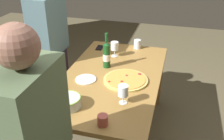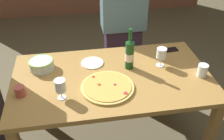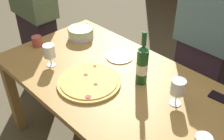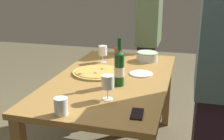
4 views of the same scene
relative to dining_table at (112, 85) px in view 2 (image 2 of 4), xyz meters
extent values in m
plane|color=brown|center=(0.00, 0.00, -0.66)|extent=(8.00, 8.00, 0.00)
cube|color=olive|center=(0.00, 0.00, 0.07)|extent=(1.60, 0.90, 0.04)
cube|color=olive|center=(0.74, -0.40, -0.30)|extent=(0.07, 0.07, 0.71)
cube|color=olive|center=(-0.74, 0.40, -0.30)|extent=(0.07, 0.07, 0.71)
cube|color=olive|center=(0.74, 0.40, -0.30)|extent=(0.07, 0.07, 0.71)
cylinder|color=#D4BA61|center=(-0.06, -0.15, 0.10)|extent=(0.41, 0.41, 0.02)
cylinder|color=gold|center=(-0.06, -0.15, 0.11)|extent=(0.37, 0.37, 0.01)
cylinder|color=#A1302D|center=(0.06, -0.25, 0.12)|extent=(0.03, 0.03, 0.00)
cylinder|color=#AB2A1F|center=(-0.15, -0.02, 0.12)|extent=(0.02, 0.02, 0.00)
cylinder|color=#A62F21|center=(-0.12, -0.12, 0.12)|extent=(0.03, 0.03, 0.00)
cylinder|color=#9D312F|center=(0.00, -0.14, 0.12)|extent=(0.02, 0.02, 0.00)
cylinder|color=silver|center=(-0.56, 0.20, 0.14)|extent=(0.20, 0.20, 0.08)
torus|color=#90B84E|center=(-0.56, 0.20, 0.17)|extent=(0.21, 0.21, 0.01)
cylinder|color=#16481C|center=(0.16, 0.10, 0.21)|extent=(0.07, 0.07, 0.24)
cone|color=#16481C|center=(0.16, 0.10, 0.34)|extent=(0.07, 0.07, 0.03)
cylinder|color=#16481C|center=(0.16, 0.10, 0.41)|extent=(0.03, 0.03, 0.09)
cylinder|color=silver|center=(0.16, 0.10, 0.20)|extent=(0.07, 0.07, 0.07)
cylinder|color=white|center=(0.43, 0.09, 0.09)|extent=(0.07, 0.07, 0.00)
cylinder|color=white|center=(0.43, 0.09, 0.13)|extent=(0.01, 0.01, 0.07)
cylinder|color=white|center=(0.43, 0.09, 0.21)|extent=(0.08, 0.08, 0.09)
cylinder|color=maroon|center=(0.43, 0.09, 0.19)|extent=(0.07, 0.07, 0.04)
cylinder|color=white|center=(-0.40, -0.20, 0.09)|extent=(0.06, 0.06, 0.00)
cylinder|color=white|center=(-0.40, -0.20, 0.13)|extent=(0.01, 0.01, 0.07)
cylinder|color=white|center=(-0.40, -0.20, 0.21)|extent=(0.08, 0.08, 0.09)
cylinder|color=maroon|center=(-0.40, -0.20, 0.17)|extent=(0.07, 0.07, 0.02)
cylinder|color=#B04C42|center=(-0.70, -0.12, 0.13)|extent=(0.08, 0.08, 0.08)
cylinder|color=white|center=(0.71, -0.11, 0.14)|extent=(0.08, 0.08, 0.10)
cylinder|color=white|center=(-0.14, 0.21, 0.10)|extent=(0.19, 0.19, 0.01)
cube|color=black|center=(0.60, 0.32, 0.10)|extent=(0.15, 0.08, 0.01)
cube|color=#31202F|center=(0.24, 0.75, -0.25)|extent=(0.38, 0.20, 0.80)
camera|label=1|loc=(-2.05, -0.56, 1.28)|focal=41.27mm
camera|label=2|loc=(-0.27, -1.67, 1.34)|focal=41.69mm
camera|label=3|loc=(1.01, -0.99, 1.17)|focal=43.69mm
camera|label=4|loc=(2.09, 0.57, 0.84)|focal=45.76mm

